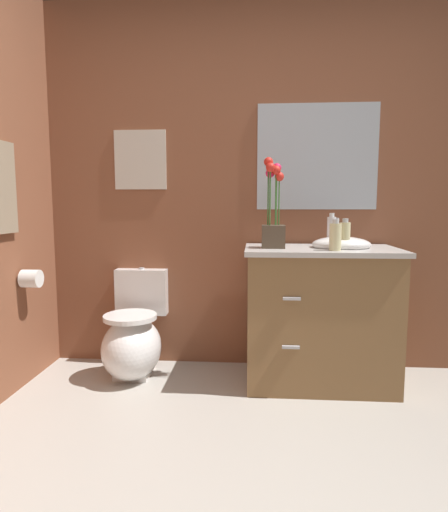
{
  "coord_description": "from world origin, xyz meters",
  "views": [
    {
      "loc": [
        -0.06,
        -1.18,
        1.13
      ],
      "look_at": [
        -0.26,
        1.45,
        0.82
      ],
      "focal_mm": 30.15,
      "sensor_mm": 36.0,
      "label": 1
    }
  ],
  "objects_px": {
    "toilet": "(134,340)",
    "vanity_cabinet": "(320,314)",
    "soap_bottle": "(345,235)",
    "hand_wash_bottle": "(335,236)",
    "hanging_towel": "(0,187)",
    "flower_vase": "(273,217)",
    "wall_mirror": "(317,157)",
    "toilet_paper_roll": "(31,279)",
    "lotion_bottle": "(331,231)",
    "wall_poster": "(140,160)"
  },
  "relations": [
    {
      "from": "flower_vase",
      "to": "toilet_paper_roll",
      "type": "height_order",
      "value": "flower_vase"
    },
    {
      "from": "wall_mirror",
      "to": "hanging_towel",
      "type": "relative_size",
      "value": 1.54
    },
    {
      "from": "hand_wash_bottle",
      "to": "wall_poster",
      "type": "relative_size",
      "value": 0.45
    },
    {
      "from": "toilet",
      "to": "wall_mirror",
      "type": "height_order",
      "value": "wall_mirror"
    },
    {
      "from": "soap_bottle",
      "to": "hanging_towel",
      "type": "distance_m",
      "value": 2.01
    },
    {
      "from": "wall_mirror",
      "to": "hand_wash_bottle",
      "type": "bearing_deg",
      "value": -83.21
    },
    {
      "from": "lotion_bottle",
      "to": "toilet_paper_roll",
      "type": "relative_size",
      "value": 1.94
    },
    {
      "from": "hanging_towel",
      "to": "toilet_paper_roll",
      "type": "bearing_deg",
      "value": 72.96
    },
    {
      "from": "wall_poster",
      "to": "soap_bottle",
      "type": "bearing_deg",
      "value": -14.94
    },
    {
      "from": "hand_wash_bottle",
      "to": "toilet_paper_roll",
      "type": "height_order",
      "value": "hand_wash_bottle"
    },
    {
      "from": "wall_poster",
      "to": "flower_vase",
      "type": "bearing_deg",
      "value": -19.31
    },
    {
      "from": "lotion_bottle",
      "to": "wall_poster",
      "type": "distance_m",
      "value": 1.38
    },
    {
      "from": "wall_mirror",
      "to": "wall_poster",
      "type": "bearing_deg",
      "value": 180.0
    },
    {
      "from": "lotion_bottle",
      "to": "hand_wash_bottle",
      "type": "height_order",
      "value": "lotion_bottle"
    },
    {
      "from": "vanity_cabinet",
      "to": "hanging_towel",
      "type": "distance_m",
      "value": 2.03
    },
    {
      "from": "wall_mirror",
      "to": "toilet_paper_roll",
      "type": "relative_size",
      "value": 7.27
    },
    {
      "from": "wall_mirror",
      "to": "hanging_towel",
      "type": "height_order",
      "value": "wall_mirror"
    },
    {
      "from": "lotion_bottle",
      "to": "toilet_paper_roll",
      "type": "height_order",
      "value": "lotion_bottle"
    },
    {
      "from": "vanity_cabinet",
      "to": "flower_vase",
      "type": "bearing_deg",
      "value": -175.49
    },
    {
      "from": "toilet",
      "to": "wall_poster",
      "type": "xyz_separation_m",
      "value": [
        -0.0,
        0.27,
        1.2
      ]
    },
    {
      "from": "vanity_cabinet",
      "to": "flower_vase",
      "type": "xyz_separation_m",
      "value": [
        -0.3,
        -0.02,
        0.61
      ]
    },
    {
      "from": "flower_vase",
      "to": "hand_wash_bottle",
      "type": "distance_m",
      "value": 0.39
    },
    {
      "from": "flower_vase",
      "to": "wall_mirror",
      "type": "relative_size",
      "value": 0.69
    },
    {
      "from": "wall_poster",
      "to": "vanity_cabinet",
      "type": "bearing_deg",
      "value": -13.66
    },
    {
      "from": "vanity_cabinet",
      "to": "toilet_paper_roll",
      "type": "height_order",
      "value": "vanity_cabinet"
    },
    {
      "from": "toilet",
      "to": "vanity_cabinet",
      "type": "relative_size",
      "value": 0.66
    },
    {
      "from": "soap_bottle",
      "to": "toilet_paper_roll",
      "type": "relative_size",
      "value": 1.67
    },
    {
      "from": "toilet",
      "to": "lotion_bottle",
      "type": "distance_m",
      "value": 1.47
    },
    {
      "from": "soap_bottle",
      "to": "hand_wash_bottle",
      "type": "height_order",
      "value": "soap_bottle"
    },
    {
      "from": "flower_vase",
      "to": "hand_wash_bottle",
      "type": "relative_size",
      "value": 3.03
    },
    {
      "from": "wall_poster",
      "to": "hanging_towel",
      "type": "distance_m",
      "value": 0.93
    },
    {
      "from": "hanging_towel",
      "to": "soap_bottle",
      "type": "bearing_deg",
      "value": 8.32
    },
    {
      "from": "soap_bottle",
      "to": "hand_wash_bottle",
      "type": "relative_size",
      "value": 1.01
    },
    {
      "from": "wall_poster",
      "to": "hanging_towel",
      "type": "relative_size",
      "value": 0.78
    },
    {
      "from": "lotion_bottle",
      "to": "hanging_towel",
      "type": "bearing_deg",
      "value": -167.84
    },
    {
      "from": "flower_vase",
      "to": "hanging_towel",
      "type": "xyz_separation_m",
      "value": [
        -1.54,
        -0.33,
        0.17
      ]
    },
    {
      "from": "hand_wash_bottle",
      "to": "hanging_towel",
      "type": "distance_m",
      "value": 1.92
    },
    {
      "from": "toilet",
      "to": "soap_bottle",
      "type": "xyz_separation_m",
      "value": [
        1.33,
        -0.09,
        0.71
      ]
    },
    {
      "from": "lotion_bottle",
      "to": "toilet_paper_roll",
      "type": "bearing_deg",
      "value": -172.88
    },
    {
      "from": "hand_wash_bottle",
      "to": "flower_vase",
      "type": "bearing_deg",
      "value": 159.34
    },
    {
      "from": "toilet",
      "to": "hanging_towel",
      "type": "relative_size",
      "value": 1.33
    },
    {
      "from": "hand_wash_bottle",
      "to": "vanity_cabinet",
      "type": "bearing_deg",
      "value": 107.98
    },
    {
      "from": "toilet",
      "to": "soap_bottle",
      "type": "height_order",
      "value": "soap_bottle"
    },
    {
      "from": "hanging_towel",
      "to": "toilet",
      "type": "bearing_deg",
      "value": 30.81
    },
    {
      "from": "vanity_cabinet",
      "to": "toilet_paper_roll",
      "type": "bearing_deg",
      "value": -174.56
    },
    {
      "from": "toilet",
      "to": "hanging_towel",
      "type": "xyz_separation_m",
      "value": [
        -0.63,
        -0.38,
        0.98
      ]
    },
    {
      "from": "wall_poster",
      "to": "toilet_paper_roll",
      "type": "bearing_deg",
      "value": -141.11
    },
    {
      "from": "hand_wash_bottle",
      "to": "wall_mirror",
      "type": "distance_m",
      "value": 0.68
    },
    {
      "from": "vanity_cabinet",
      "to": "wall_mirror",
      "type": "bearing_deg",
      "value": 90.52
    },
    {
      "from": "soap_bottle",
      "to": "hand_wash_bottle",
      "type": "distance_m",
      "value": 0.12
    }
  ]
}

